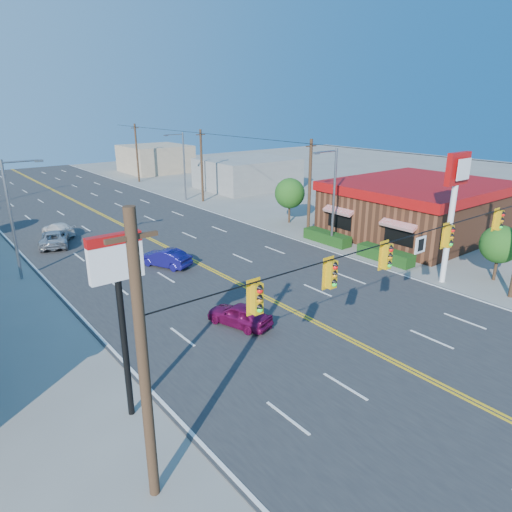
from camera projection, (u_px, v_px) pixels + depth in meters
ground at (392, 362)px, 21.11m from camera, size 160.00×160.00×0.00m
road at (179, 254)px, 35.97m from camera, size 20.00×120.00×0.06m
signal_span at (401, 263)px, 19.46m from camera, size 24.32×0.34×9.00m
kfc at (417, 208)px, 40.93m from camera, size 16.30×12.40×4.70m
kfc_pylon at (454, 192)px, 28.58m from camera, size 2.20×0.36×8.50m
pizza_hut_sign at (119, 290)px, 15.97m from camera, size 1.90×0.30×6.85m
streetlight_se at (332, 193)px, 36.39m from camera, size 2.55×0.25×8.00m
streetlight_ne at (183, 163)px, 54.24m from camera, size 2.55×0.25×8.00m
streetlight_sw at (14, 213)px, 29.69m from camera, size 2.55×0.25×8.00m
utility_pole_near at (310, 188)px, 40.29m from camera, size 0.28×0.28×8.40m
utility_pole_mid at (202, 166)px, 53.67m from camera, size 0.28×0.28×8.40m
utility_pole_far at (137, 153)px, 67.06m from camera, size 0.28×0.28×8.40m
tree_kfc_rear at (290, 193)px, 44.43m from camera, size 2.94×2.94×4.41m
tree_kfc_front at (500, 244)px, 29.99m from camera, size 2.52×2.52×3.78m
bld_east_mid at (248, 173)px, 63.10m from camera, size 12.00×10.00×4.00m
bld_east_far at (155, 159)px, 77.64m from camera, size 10.00×10.00×4.40m
car_magenta at (239, 316)px, 24.28m from camera, size 2.50×3.91×1.24m
car_blue at (165, 259)px, 32.97m from camera, size 2.85×4.15×1.29m
car_white at (58, 230)px, 40.65m from camera, size 2.28×4.18×1.15m
car_silver at (55, 239)px, 37.76m from camera, size 3.55×5.11×1.30m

